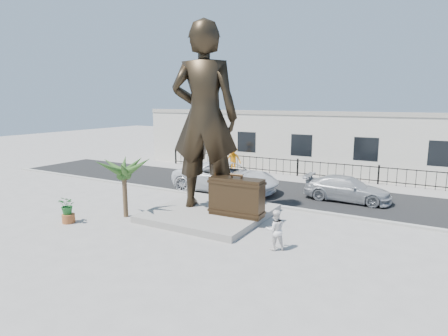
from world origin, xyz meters
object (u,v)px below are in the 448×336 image
at_px(statue, 205,117).
at_px(car_white, 226,177).
at_px(tourist, 275,230).
at_px(suitcase, 236,197).

relative_size(statue, car_white, 1.36).
xyz_separation_m(statue, tourist, (4.76, -2.69, -3.90)).
relative_size(statue, suitcase, 3.53).
bearing_deg(statue, suitcase, 146.35).
xyz_separation_m(statue, suitcase, (2.02, -0.55, -3.49)).
bearing_deg(car_white, suitcase, -150.08).
bearing_deg(statue, car_white, -92.34).
bearing_deg(car_white, statue, -168.11).
height_order(suitcase, car_white, suitcase).
bearing_deg(car_white, tourist, -143.34).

